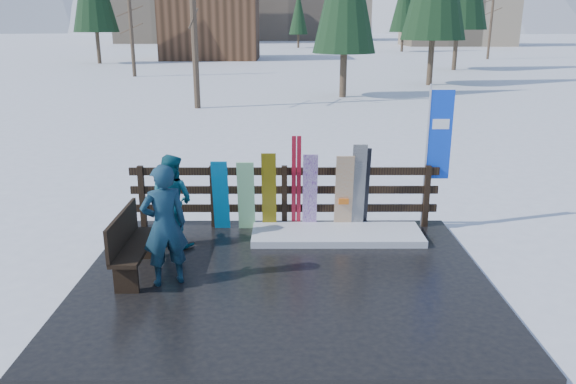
{
  "coord_description": "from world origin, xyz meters",
  "views": [
    {
      "loc": [
        0.03,
        -7.59,
        3.68
      ],
      "look_at": [
        0.06,
        1.0,
        1.1
      ],
      "focal_mm": 35.0,
      "sensor_mm": 36.0,
      "label": 1
    }
  ],
  "objects_px": {
    "snowboard_0": "(221,196)",
    "snowboard_3": "(310,192)",
    "snowboard_1": "(246,196)",
    "person_front": "(165,225)",
    "snowboard_5": "(344,193)",
    "rental_flag": "(437,140)",
    "person_back": "(172,200)",
    "snowboard_4": "(358,188)",
    "snowboard_2": "(269,192)",
    "bench": "(130,242)"
  },
  "relations": [
    {
      "from": "snowboard_2",
      "to": "snowboard_4",
      "type": "bearing_deg",
      "value": 0.0
    },
    {
      "from": "person_front",
      "to": "person_back",
      "type": "xyz_separation_m",
      "value": [
        -0.19,
        1.48,
        -0.1
      ]
    },
    {
      "from": "person_front",
      "to": "snowboard_1",
      "type": "bearing_deg",
      "value": -138.23
    },
    {
      "from": "snowboard_1",
      "to": "snowboard_4",
      "type": "height_order",
      "value": "snowboard_4"
    },
    {
      "from": "rental_flag",
      "to": "person_back",
      "type": "distance_m",
      "value": 4.76
    },
    {
      "from": "person_front",
      "to": "person_back",
      "type": "bearing_deg",
      "value": -106.14
    },
    {
      "from": "rental_flag",
      "to": "person_front",
      "type": "height_order",
      "value": "rental_flag"
    },
    {
      "from": "snowboard_2",
      "to": "snowboard_4",
      "type": "height_order",
      "value": "snowboard_4"
    },
    {
      "from": "bench",
      "to": "snowboard_5",
      "type": "height_order",
      "value": "snowboard_5"
    },
    {
      "from": "snowboard_3",
      "to": "snowboard_5",
      "type": "bearing_deg",
      "value": 0.0
    },
    {
      "from": "snowboard_0",
      "to": "snowboard_4",
      "type": "bearing_deg",
      "value": -0.0
    },
    {
      "from": "snowboard_5",
      "to": "person_front",
      "type": "xyz_separation_m",
      "value": [
        -2.74,
        -2.15,
        0.18
      ]
    },
    {
      "from": "snowboard_2",
      "to": "snowboard_4",
      "type": "xyz_separation_m",
      "value": [
        1.59,
        0.0,
        0.08
      ]
    },
    {
      "from": "snowboard_3",
      "to": "rental_flag",
      "type": "xyz_separation_m",
      "value": [
        2.26,
        0.27,
        0.89
      ]
    },
    {
      "from": "person_front",
      "to": "person_back",
      "type": "relative_size",
      "value": 1.13
    },
    {
      "from": "snowboard_4",
      "to": "rental_flag",
      "type": "height_order",
      "value": "rental_flag"
    },
    {
      "from": "snowboard_2",
      "to": "person_front",
      "type": "height_order",
      "value": "person_front"
    },
    {
      "from": "snowboard_3",
      "to": "snowboard_5",
      "type": "relative_size",
      "value": 1.02
    },
    {
      "from": "snowboard_0",
      "to": "snowboard_4",
      "type": "height_order",
      "value": "snowboard_4"
    },
    {
      "from": "snowboard_5",
      "to": "person_back",
      "type": "relative_size",
      "value": 0.91
    },
    {
      "from": "snowboard_1",
      "to": "person_front",
      "type": "distance_m",
      "value": 2.38
    },
    {
      "from": "snowboard_1",
      "to": "snowboard_5",
      "type": "distance_m",
      "value": 1.75
    },
    {
      "from": "snowboard_5",
      "to": "snowboard_0",
      "type": "bearing_deg",
      "value": 180.0
    },
    {
      "from": "snowboard_0",
      "to": "person_back",
      "type": "height_order",
      "value": "person_back"
    },
    {
      "from": "person_front",
      "to": "snowboard_2",
      "type": "bearing_deg",
      "value": -146.57
    },
    {
      "from": "snowboard_0",
      "to": "rental_flag",
      "type": "relative_size",
      "value": 0.52
    },
    {
      "from": "snowboard_5",
      "to": "rental_flag",
      "type": "height_order",
      "value": "rental_flag"
    },
    {
      "from": "snowboard_1",
      "to": "snowboard_3",
      "type": "bearing_deg",
      "value": -0.0
    },
    {
      "from": "bench",
      "to": "person_back",
      "type": "xyz_separation_m",
      "value": [
        0.39,
        1.19,
        0.27
      ]
    },
    {
      "from": "snowboard_4",
      "to": "person_back",
      "type": "bearing_deg",
      "value": -167.97
    },
    {
      "from": "snowboard_0",
      "to": "snowboard_1",
      "type": "bearing_deg",
      "value": 0.0
    },
    {
      "from": "snowboard_1",
      "to": "snowboard_2",
      "type": "bearing_deg",
      "value": -0.0
    },
    {
      "from": "snowboard_0",
      "to": "snowboard_5",
      "type": "distance_m",
      "value": 2.2
    },
    {
      "from": "person_front",
      "to": "snowboard_3",
      "type": "bearing_deg",
      "value": -158.2
    },
    {
      "from": "snowboard_4",
      "to": "snowboard_3",
      "type": "bearing_deg",
      "value": 180.0
    },
    {
      "from": "snowboard_0",
      "to": "snowboard_3",
      "type": "relative_size",
      "value": 0.92
    },
    {
      "from": "snowboard_1",
      "to": "person_front",
      "type": "height_order",
      "value": "person_front"
    },
    {
      "from": "snowboard_3",
      "to": "bench",
      "type": "bearing_deg",
      "value": -145.5
    },
    {
      "from": "snowboard_0",
      "to": "person_front",
      "type": "bearing_deg",
      "value": -104.11
    },
    {
      "from": "snowboard_2",
      "to": "snowboard_4",
      "type": "relative_size",
      "value": 0.9
    },
    {
      "from": "rental_flag",
      "to": "person_front",
      "type": "bearing_deg",
      "value": -151.15
    },
    {
      "from": "bench",
      "to": "rental_flag",
      "type": "relative_size",
      "value": 0.58
    },
    {
      "from": "snowboard_1",
      "to": "person_front",
      "type": "relative_size",
      "value": 0.74
    },
    {
      "from": "snowboard_2",
      "to": "snowboard_1",
      "type": "bearing_deg",
      "value": 180.0
    },
    {
      "from": "rental_flag",
      "to": "snowboard_5",
      "type": "bearing_deg",
      "value": -170.75
    },
    {
      "from": "person_front",
      "to": "person_back",
      "type": "height_order",
      "value": "person_front"
    },
    {
      "from": "snowboard_3",
      "to": "person_front",
      "type": "xyz_separation_m",
      "value": [
        -2.14,
        -2.15,
        0.16
      ]
    },
    {
      "from": "snowboard_5",
      "to": "snowboard_1",
      "type": "bearing_deg",
      "value": 180.0
    },
    {
      "from": "snowboard_1",
      "to": "person_back",
      "type": "bearing_deg",
      "value": -150.21
    },
    {
      "from": "bench",
      "to": "snowboard_5",
      "type": "xyz_separation_m",
      "value": [
        3.33,
        1.87,
        0.19
      ]
    }
  ]
}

